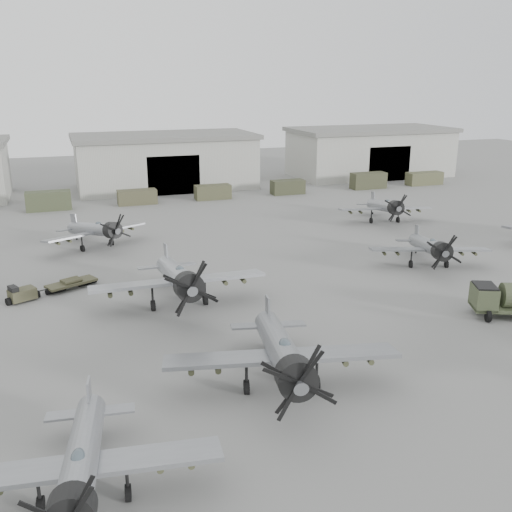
{
  "coord_description": "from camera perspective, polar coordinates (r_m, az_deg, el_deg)",
  "views": [
    {
      "loc": [
        -16.75,
        -31.3,
        17.04
      ],
      "look_at": [
        -1.31,
        13.03,
        2.5
      ],
      "focal_mm": 40.0,
      "sensor_mm": 36.0,
      "label": 1
    }
  ],
  "objects": [
    {
      "name": "support_truck_5",
      "position": [
        89.38,
        3.19,
        6.9
      ],
      "size": [
        5.16,
        2.2,
        2.17
      ],
      "primitive_type": "cube",
      "color": "#353824",
      "rests_on": "ground"
    },
    {
      "name": "aircraft_far_1",
      "position": [
        72.31,
        12.85,
        4.84
      ],
      "size": [
        11.55,
        10.4,
        4.59
      ],
      "rotation": [
        0.0,
        0.0,
        -0.22
      ],
      "color": "gray",
      "rests_on": "ground"
    },
    {
      "name": "support_truck_3",
      "position": [
        83.5,
        -11.8,
        5.8
      ],
      "size": [
        5.48,
        2.2,
        2.06
      ],
      "primitive_type": "cube",
      "color": "#44432D",
      "rests_on": "ground"
    },
    {
      "name": "support_truck_4",
      "position": [
        85.6,
        -4.34,
        6.4
      ],
      "size": [
        5.28,
        2.2,
        2.11
      ],
      "primitive_type": "cube",
      "color": "#42432C",
      "rests_on": "ground"
    },
    {
      "name": "ground",
      "position": [
        39.38,
        8.16,
        -8.62
      ],
      "size": [
        220.0,
        220.0,
        0.0
      ],
      "primitive_type": "plane",
      "color": "slate",
      "rests_on": "ground"
    },
    {
      "name": "support_truck_2",
      "position": [
        82.82,
        -20.03,
        5.21
      ],
      "size": [
        5.88,
        2.2,
        2.6
      ],
      "primitive_type": "cube",
      "color": "#3B422B",
      "rests_on": "ground"
    },
    {
      "name": "support_truck_7",
      "position": [
        101.45,
        16.48,
        7.45
      ],
      "size": [
        6.24,
        2.2,
        2.12
      ],
      "primitive_type": "cube",
      "color": "#4B4C31",
      "rests_on": "ground"
    },
    {
      "name": "aircraft_mid_2",
      "position": [
        55.86,
        17.06,
        0.86
      ],
      "size": [
        11.12,
        10.03,
        4.48
      ],
      "rotation": [
        0.0,
        0.0,
        -0.34
      ],
      "color": "gray",
      "rests_on": "ground"
    },
    {
      "name": "aircraft_near_1",
      "position": [
        32.28,
        2.68,
        -9.71
      ],
      "size": [
        13.49,
        12.14,
        5.36
      ],
      "rotation": [
        0.0,
        0.0,
        -0.22
      ],
      "color": "gray",
      "rests_on": "ground"
    },
    {
      "name": "hangar_right",
      "position": [
        108.88,
        11.32,
        10.2
      ],
      "size": [
        29.0,
        14.8,
        8.7
      ],
      "color": "#A8A99E",
      "rests_on": "ground"
    },
    {
      "name": "aircraft_far_0",
      "position": [
        61.93,
        -15.66,
        2.54
      ],
      "size": [
        10.92,
        9.9,
        4.48
      ],
      "rotation": [
        0.0,
        0.0,
        0.43
      ],
      "color": "gray",
      "rests_on": "ground"
    },
    {
      "name": "aircraft_near_0",
      "position": [
        25.61,
        -17.11,
        -19.28
      ],
      "size": [
        11.76,
        10.58,
        4.67
      ],
      "rotation": [
        0.0,
        0.0,
        -0.13
      ],
      "color": "gray",
      "rests_on": "ground"
    },
    {
      "name": "hangar_center",
      "position": [
        95.6,
        -9.06,
        9.39
      ],
      "size": [
        29.0,
        14.8,
        8.7
      ],
      "color": "#A8A99E",
      "rests_on": "ground"
    },
    {
      "name": "aircraft_mid_1",
      "position": [
        44.2,
        -7.73,
        -2.18
      ],
      "size": [
        13.61,
        12.25,
        5.46
      ],
      "rotation": [
        0.0,
        0.0,
        -0.03
      ],
      "color": "#9C9FA4",
      "rests_on": "ground"
    },
    {
      "name": "tug_trailer",
      "position": [
        50.03,
        -20.64,
        -3.19
      ],
      "size": [
        7.2,
        4.32,
        1.47
      ],
      "rotation": [
        0.0,
        0.0,
        0.43
      ],
      "color": "#3E3D29",
      "rests_on": "ground"
    },
    {
      "name": "support_truck_6",
      "position": [
        95.6,
        11.17,
        7.41
      ],
      "size": [
        5.78,
        2.2,
        2.59
      ],
      "primitive_type": "cube",
      "color": "#383A26",
      "rests_on": "ground"
    }
  ]
}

